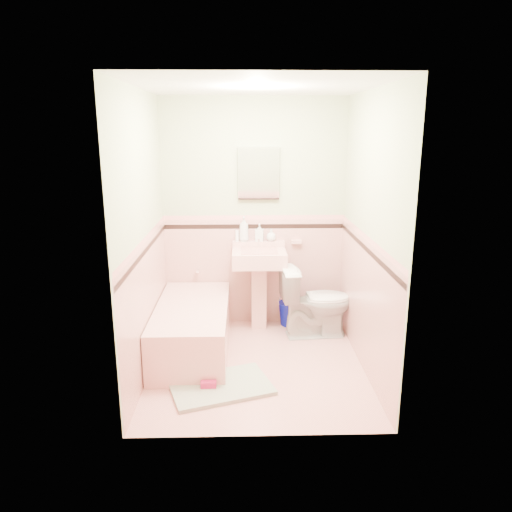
{
  "coord_description": "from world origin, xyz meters",
  "views": [
    {
      "loc": [
        -0.12,
        -4.18,
        2.16
      ],
      "look_at": [
        0.0,
        0.25,
        1.0
      ],
      "focal_mm": 34.04,
      "sensor_mm": 36.0,
      "label": 1
    }
  ],
  "objects_px": {
    "shoe": "(209,384)",
    "soap_bottle_mid": "(259,232)",
    "medicine_cabinet": "(259,174)",
    "sink": "(259,290)",
    "toilet": "(316,301)",
    "bathtub": "(193,330)",
    "soap_bottle_left": "(244,229)",
    "bucket": "(290,313)",
    "soap_bottle_right": "(271,235)"
  },
  "relations": [
    {
      "from": "bathtub",
      "to": "soap_bottle_right",
      "type": "height_order",
      "value": "soap_bottle_right"
    },
    {
      "from": "bathtub",
      "to": "soap_bottle_mid",
      "type": "bearing_deg",
      "value": 45.84
    },
    {
      "from": "medicine_cabinet",
      "to": "bucket",
      "type": "relative_size",
      "value": 2.1
    },
    {
      "from": "bathtub",
      "to": "soap_bottle_left",
      "type": "bearing_deg",
      "value": 53.84
    },
    {
      "from": "bucket",
      "to": "shoe",
      "type": "bearing_deg",
      "value": -120.11
    },
    {
      "from": "bathtub",
      "to": "shoe",
      "type": "xyz_separation_m",
      "value": [
        0.21,
        -0.79,
        -0.16
      ]
    },
    {
      "from": "bathtub",
      "to": "bucket",
      "type": "height_order",
      "value": "bathtub"
    },
    {
      "from": "soap_bottle_left",
      "to": "soap_bottle_mid",
      "type": "height_order",
      "value": "soap_bottle_left"
    },
    {
      "from": "medicine_cabinet",
      "to": "toilet",
      "type": "bearing_deg",
      "value": -32.74
    },
    {
      "from": "soap_bottle_mid",
      "to": "shoe",
      "type": "relative_size",
      "value": 1.46
    },
    {
      "from": "soap_bottle_mid",
      "to": "soap_bottle_right",
      "type": "distance_m",
      "value": 0.13
    },
    {
      "from": "medicine_cabinet",
      "to": "soap_bottle_mid",
      "type": "xyz_separation_m",
      "value": [
        0.01,
        -0.03,
        -0.64
      ]
    },
    {
      "from": "toilet",
      "to": "bucket",
      "type": "bearing_deg",
      "value": 34.82
    },
    {
      "from": "sink",
      "to": "shoe",
      "type": "height_order",
      "value": "sink"
    },
    {
      "from": "soap_bottle_mid",
      "to": "bucket",
      "type": "xyz_separation_m",
      "value": [
        0.35,
        -0.06,
        -0.93
      ]
    },
    {
      "from": "shoe",
      "to": "soap_bottle_mid",
      "type": "bearing_deg",
      "value": 70.73
    },
    {
      "from": "soap_bottle_right",
      "to": "shoe",
      "type": "xyz_separation_m",
      "value": [
        -0.61,
        -1.5,
        -0.97
      ]
    },
    {
      "from": "soap_bottle_right",
      "to": "toilet",
      "type": "relative_size",
      "value": 0.17
    },
    {
      "from": "medicine_cabinet",
      "to": "sink",
      "type": "bearing_deg",
      "value": -90.0
    },
    {
      "from": "sink",
      "to": "shoe",
      "type": "relative_size",
      "value": 6.81
    },
    {
      "from": "medicine_cabinet",
      "to": "toilet",
      "type": "distance_m",
      "value": 1.5
    },
    {
      "from": "toilet",
      "to": "shoe",
      "type": "xyz_separation_m",
      "value": [
        -1.08,
        -1.14,
        -0.32
      ]
    },
    {
      "from": "bathtub",
      "to": "soap_bottle_right",
      "type": "xyz_separation_m",
      "value": [
        0.82,
        0.71,
        0.81
      ]
    },
    {
      "from": "bathtub",
      "to": "medicine_cabinet",
      "type": "height_order",
      "value": "medicine_cabinet"
    },
    {
      "from": "soap_bottle_left",
      "to": "toilet",
      "type": "height_order",
      "value": "soap_bottle_left"
    },
    {
      "from": "soap_bottle_left",
      "to": "bucket",
      "type": "xyz_separation_m",
      "value": [
        0.52,
        -0.06,
        -0.97
      ]
    },
    {
      "from": "bathtub",
      "to": "soap_bottle_left",
      "type": "height_order",
      "value": "soap_bottle_left"
    },
    {
      "from": "soap_bottle_left",
      "to": "bucket",
      "type": "height_order",
      "value": "soap_bottle_left"
    },
    {
      "from": "soap_bottle_left",
      "to": "soap_bottle_mid",
      "type": "distance_m",
      "value": 0.17
    },
    {
      "from": "bathtub",
      "to": "soap_bottle_mid",
      "type": "relative_size",
      "value": 7.76
    },
    {
      "from": "shoe",
      "to": "sink",
      "type": "bearing_deg",
      "value": 68.84
    },
    {
      "from": "soap_bottle_right",
      "to": "toilet",
      "type": "height_order",
      "value": "soap_bottle_right"
    },
    {
      "from": "soap_bottle_mid",
      "to": "soap_bottle_right",
      "type": "height_order",
      "value": "soap_bottle_mid"
    },
    {
      "from": "sink",
      "to": "toilet",
      "type": "height_order",
      "value": "sink"
    },
    {
      "from": "bathtub",
      "to": "bucket",
      "type": "xyz_separation_m",
      "value": [
        1.04,
        0.65,
        -0.09
      ]
    },
    {
      "from": "bucket",
      "to": "toilet",
      "type": "bearing_deg",
      "value": -50.28
    },
    {
      "from": "medicine_cabinet",
      "to": "soap_bottle_mid",
      "type": "bearing_deg",
      "value": -72.31
    },
    {
      "from": "medicine_cabinet",
      "to": "shoe",
      "type": "bearing_deg",
      "value": -107.22
    },
    {
      "from": "soap_bottle_left",
      "to": "bucket",
      "type": "bearing_deg",
      "value": -6.91
    },
    {
      "from": "bathtub",
      "to": "bucket",
      "type": "distance_m",
      "value": 1.23
    },
    {
      "from": "toilet",
      "to": "shoe",
      "type": "relative_size",
      "value": 5.77
    },
    {
      "from": "soap_bottle_right",
      "to": "shoe",
      "type": "height_order",
      "value": "soap_bottle_right"
    },
    {
      "from": "toilet",
      "to": "soap_bottle_mid",
      "type": "bearing_deg",
      "value": 54.01
    },
    {
      "from": "soap_bottle_mid",
      "to": "bathtub",
      "type": "bearing_deg",
      "value": -134.16
    },
    {
      "from": "soap_bottle_left",
      "to": "soap_bottle_right",
      "type": "height_order",
      "value": "soap_bottle_left"
    },
    {
      "from": "sink",
      "to": "shoe",
      "type": "xyz_separation_m",
      "value": [
        -0.47,
        -1.32,
        -0.39
      ]
    },
    {
      "from": "soap_bottle_left",
      "to": "toilet",
      "type": "distance_m",
      "value": 1.11
    },
    {
      "from": "shoe",
      "to": "bucket",
      "type": "bearing_deg",
      "value": 58.5
    },
    {
      "from": "soap_bottle_right",
      "to": "bucket",
      "type": "height_order",
      "value": "soap_bottle_right"
    },
    {
      "from": "bathtub",
      "to": "shoe",
      "type": "bearing_deg",
      "value": -75.31
    }
  ]
}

